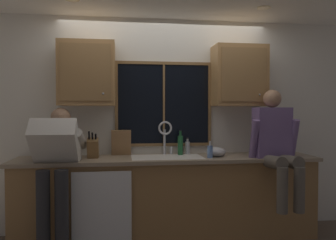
{
  "coord_description": "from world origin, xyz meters",
  "views": [
    {
      "loc": [
        -0.51,
        -4.05,
        1.44
      ],
      "look_at": [
        0.0,
        -0.3,
        1.34
      ],
      "focal_mm": 35.93,
      "sensor_mm": 36.0,
      "label": 1
    }
  ],
  "objects_px": {
    "person_standing": "(56,162)",
    "mixing_bowl": "(216,152)",
    "person_sitting_on_counter": "(276,142)",
    "bottle_green_glass": "(187,147)",
    "knife_block": "(93,148)",
    "bottle_tall_clear": "(180,145)",
    "cutting_board": "(121,143)",
    "soap_dispenser": "(210,151)"
  },
  "relations": [
    {
      "from": "bottle_green_glass",
      "to": "bottle_tall_clear",
      "type": "distance_m",
      "value": 0.12
    },
    {
      "from": "person_sitting_on_counter",
      "to": "person_standing",
      "type": "bearing_deg",
      "value": -179.84
    },
    {
      "from": "knife_block",
      "to": "soap_dispenser",
      "type": "xyz_separation_m",
      "value": [
        1.28,
        -0.16,
        -0.04
      ]
    },
    {
      "from": "knife_block",
      "to": "bottle_tall_clear",
      "type": "distance_m",
      "value": 1.01
    },
    {
      "from": "cutting_board",
      "to": "bottle_green_glass",
      "type": "distance_m",
      "value": 0.79
    },
    {
      "from": "cutting_board",
      "to": "soap_dispenser",
      "type": "bearing_deg",
      "value": -20.21
    },
    {
      "from": "cutting_board",
      "to": "bottle_tall_clear",
      "type": "distance_m",
      "value": 0.7
    },
    {
      "from": "cutting_board",
      "to": "person_sitting_on_counter",
      "type": "bearing_deg",
      "value": -16.19
    },
    {
      "from": "knife_block",
      "to": "bottle_tall_clear",
      "type": "relative_size",
      "value": 1.09
    },
    {
      "from": "soap_dispenser",
      "to": "bottle_green_glass",
      "type": "bearing_deg",
      "value": 117.37
    },
    {
      "from": "knife_block",
      "to": "person_sitting_on_counter",
      "type": "bearing_deg",
      "value": -8.27
    },
    {
      "from": "cutting_board",
      "to": "bottle_green_glass",
      "type": "relative_size",
      "value": 1.53
    },
    {
      "from": "mixing_bowl",
      "to": "bottle_tall_clear",
      "type": "xyz_separation_m",
      "value": [
        -0.38,
        0.18,
        0.07
      ]
    },
    {
      "from": "person_standing",
      "to": "mixing_bowl",
      "type": "height_order",
      "value": "person_standing"
    },
    {
      "from": "mixing_bowl",
      "to": "bottle_green_glass",
      "type": "distance_m",
      "value": 0.37
    },
    {
      "from": "bottle_green_glass",
      "to": "bottle_tall_clear",
      "type": "xyz_separation_m",
      "value": [
        -0.1,
        -0.05,
        0.04
      ]
    },
    {
      "from": "person_sitting_on_counter",
      "to": "knife_block",
      "type": "bearing_deg",
      "value": 171.73
    },
    {
      "from": "knife_block",
      "to": "mixing_bowl",
      "type": "bearing_deg",
      "value": -1.41
    },
    {
      "from": "person_sitting_on_counter",
      "to": "cutting_board",
      "type": "distance_m",
      "value": 1.75
    },
    {
      "from": "person_sitting_on_counter",
      "to": "bottle_green_glass",
      "type": "distance_m",
      "value": 1.02
    },
    {
      "from": "person_sitting_on_counter",
      "to": "bottle_tall_clear",
      "type": "xyz_separation_m",
      "value": [
        -0.99,
        0.43,
        -0.06
      ]
    },
    {
      "from": "person_sitting_on_counter",
      "to": "mixing_bowl",
      "type": "relative_size",
      "value": 5.62
    },
    {
      "from": "soap_dispenser",
      "to": "bottle_green_glass",
      "type": "distance_m",
      "value": 0.4
    },
    {
      "from": "bottle_green_glass",
      "to": "cutting_board",
      "type": "bearing_deg",
      "value": 179.72
    },
    {
      "from": "cutting_board",
      "to": "person_standing",
      "type": "bearing_deg",
      "value": -142.62
    },
    {
      "from": "cutting_board",
      "to": "soap_dispenser",
      "type": "distance_m",
      "value": 1.04
    },
    {
      "from": "person_standing",
      "to": "knife_block",
      "type": "xyz_separation_m",
      "value": [
        0.34,
        0.3,
        0.1
      ]
    },
    {
      "from": "person_standing",
      "to": "bottle_green_glass",
      "type": "distance_m",
      "value": 1.52
    },
    {
      "from": "mixing_bowl",
      "to": "bottle_tall_clear",
      "type": "distance_m",
      "value": 0.43
    },
    {
      "from": "cutting_board",
      "to": "bottle_tall_clear",
      "type": "bearing_deg",
      "value": -4.68
    },
    {
      "from": "person_sitting_on_counter",
      "to": "soap_dispenser",
      "type": "bearing_deg",
      "value": 169.61
    },
    {
      "from": "mixing_bowl",
      "to": "bottle_tall_clear",
      "type": "height_order",
      "value": "bottle_tall_clear"
    },
    {
      "from": "person_sitting_on_counter",
      "to": "cutting_board",
      "type": "bearing_deg",
      "value": 163.81
    },
    {
      "from": "bottle_tall_clear",
      "to": "soap_dispenser",
      "type": "bearing_deg",
      "value": -47.13
    },
    {
      "from": "bottle_green_glass",
      "to": "bottle_tall_clear",
      "type": "bearing_deg",
      "value": -151.21
    },
    {
      "from": "knife_block",
      "to": "mixing_bowl",
      "type": "xyz_separation_m",
      "value": [
        1.39,
        -0.03,
        -0.06
      ]
    },
    {
      "from": "knife_block",
      "to": "soap_dispenser",
      "type": "bearing_deg",
      "value": -7.1
    },
    {
      "from": "knife_block",
      "to": "bottle_green_glass",
      "type": "relative_size",
      "value": 1.62
    },
    {
      "from": "bottle_tall_clear",
      "to": "person_sitting_on_counter",
      "type": "bearing_deg",
      "value": -23.6
    },
    {
      "from": "mixing_bowl",
      "to": "soap_dispenser",
      "type": "xyz_separation_m",
      "value": [
        -0.1,
        -0.13,
        0.02
      ]
    },
    {
      "from": "person_sitting_on_counter",
      "to": "soap_dispenser",
      "type": "distance_m",
      "value": 0.73
    },
    {
      "from": "bottle_tall_clear",
      "to": "person_standing",
      "type": "bearing_deg",
      "value": -161.92
    }
  ]
}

